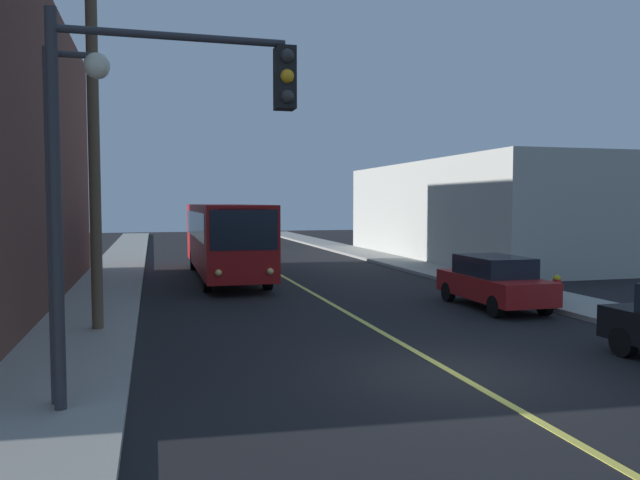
% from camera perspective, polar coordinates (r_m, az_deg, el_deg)
% --- Properties ---
extents(ground_plane, '(120.00, 120.00, 0.00)m').
position_cam_1_polar(ground_plane, '(12.36, 12.37, -12.03)').
color(ground_plane, black).
extents(sidewalk_left, '(2.50, 90.00, 0.15)m').
position_cam_1_polar(sidewalk_left, '(20.86, -19.80, -5.58)').
color(sidewalk_left, gray).
rests_on(sidewalk_left, ground).
extents(sidewalk_right, '(2.50, 90.00, 0.15)m').
position_cam_1_polar(sidewalk_right, '(24.41, 16.61, -4.22)').
color(sidewalk_right, gray).
rests_on(sidewalk_right, ground).
extents(lane_stripe_center, '(0.16, 60.00, 0.01)m').
position_cam_1_polar(lane_stripe_center, '(26.34, -2.94, -3.68)').
color(lane_stripe_center, '#D8CC4C').
rests_on(lane_stripe_center, ground).
extents(building_right_warehouse, '(12.00, 20.45, 5.56)m').
position_cam_1_polar(building_right_warehouse, '(37.93, 16.70, 2.58)').
color(building_right_warehouse, '#B2B2A8').
rests_on(building_right_warehouse, ground).
extents(city_bus, '(2.58, 12.16, 3.20)m').
position_cam_1_polar(city_bus, '(27.16, -8.84, 0.34)').
color(city_bus, maroon).
rests_on(city_bus, ground).
extents(parked_car_red, '(1.87, 4.42, 1.62)m').
position_cam_1_polar(parked_car_red, '(19.96, 15.80, -3.68)').
color(parked_car_red, maroon).
rests_on(parked_car_red, ground).
extents(utility_pole_near, '(2.40, 0.28, 10.77)m').
position_cam_1_polar(utility_pole_near, '(16.41, -20.33, 12.96)').
color(utility_pole_near, brown).
rests_on(utility_pole_near, sidewalk_left).
extents(traffic_signal_left_corner, '(3.75, 0.48, 6.00)m').
position_cam_1_polar(traffic_signal_left_corner, '(9.93, -14.54, 9.25)').
color(traffic_signal_left_corner, '#2D2D33').
rests_on(traffic_signal_left_corner, sidewalk_left).
extents(street_lamp_left, '(0.98, 0.40, 5.50)m').
position_cam_1_polar(street_lamp_left, '(10.29, -22.46, 5.75)').
color(street_lamp_left, '#38383D').
rests_on(street_lamp_left, sidewalk_left).
extents(fire_hydrant, '(0.44, 0.26, 0.84)m').
position_cam_1_polar(fire_hydrant, '(21.05, 21.10, -4.13)').
color(fire_hydrant, red).
rests_on(fire_hydrant, sidewalk_right).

